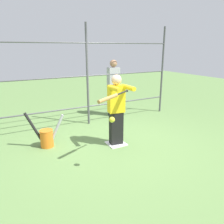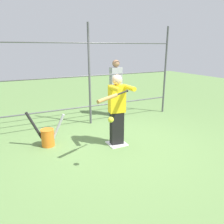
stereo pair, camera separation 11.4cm
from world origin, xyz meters
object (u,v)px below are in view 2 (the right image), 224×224
(softball_in_flight, at_px, (111,120))
(bystander_behind_fence, at_px, (116,87))
(bat_bucket, at_px, (47,136))
(batter, at_px, (117,108))
(baseball_bat_swinging, at_px, (110,97))

(softball_in_flight, relative_size, bystander_behind_fence, 0.05)
(bat_bucket, bearing_deg, bystander_behind_fence, -150.86)
(batter, xyz_separation_m, baseball_bat_swinging, (0.46, 0.58, 0.41))
(bat_bucket, xyz_separation_m, bystander_behind_fence, (-2.43, -1.36, 0.69))
(batter, xyz_separation_m, bat_bucket, (1.41, -0.63, -0.62))
(batter, height_order, bystander_behind_fence, bystander_behind_fence)
(batter, xyz_separation_m, softball_in_flight, (0.63, 0.96, 0.12))
(batter, relative_size, bystander_behind_fence, 0.90)
(batter, relative_size, baseball_bat_swinging, 2.00)
(softball_in_flight, bearing_deg, bat_bucket, -63.93)
(bat_bucket, bearing_deg, batter, 155.86)
(baseball_bat_swinging, relative_size, bat_bucket, 0.97)
(batter, relative_size, softball_in_flight, 16.41)
(baseball_bat_swinging, bearing_deg, bat_bucket, -51.74)
(softball_in_flight, xyz_separation_m, bystander_behind_fence, (-1.65, -2.94, -0.06))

